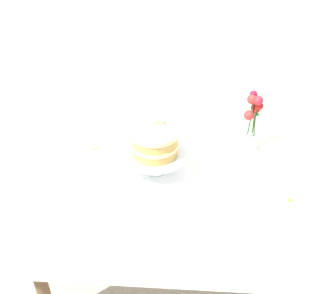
% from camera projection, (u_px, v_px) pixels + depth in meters
% --- Properties ---
extents(ground_plane, '(12.00, 12.00, 0.00)m').
position_uv_depth(ground_plane, '(175.00, 266.00, 2.16)').
color(ground_plane, '#9E9384').
extents(dining_table, '(1.40, 1.00, 0.74)m').
position_uv_depth(dining_table, '(176.00, 184.00, 1.78)').
color(dining_table, white).
rests_on(dining_table, ground).
extents(linen_napkin, '(0.38, 0.38, 0.00)m').
position_uv_depth(linen_napkin, '(156.00, 170.00, 1.72)').
color(linen_napkin, white).
rests_on(linen_napkin, dining_table).
extents(cake_stand, '(0.29, 0.29, 0.10)m').
position_uv_depth(cake_stand, '(155.00, 156.00, 1.68)').
color(cake_stand, silver).
rests_on(cake_stand, linen_napkin).
extents(layer_cake, '(0.22, 0.22, 0.13)m').
position_uv_depth(layer_cake, '(155.00, 142.00, 1.63)').
color(layer_cake, tan).
rests_on(layer_cake, cake_stand).
extents(flower_vase, '(0.10, 0.10, 0.32)m').
position_uv_depth(flower_vase, '(252.00, 126.00, 1.79)').
color(flower_vase, silver).
rests_on(flower_vase, dining_table).
extents(loose_petal_0, '(0.05, 0.03, 0.01)m').
position_uv_depth(loose_petal_0, '(95.00, 149.00, 1.87)').
color(loose_petal_0, '#E56B51').
rests_on(loose_petal_0, dining_table).
extents(loose_petal_1, '(0.04, 0.04, 0.00)m').
position_uv_depth(loose_petal_1, '(290.00, 200.00, 1.55)').
color(loose_petal_1, orange).
rests_on(loose_petal_1, dining_table).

